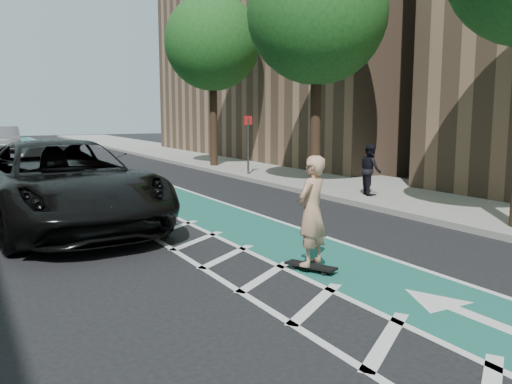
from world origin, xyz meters
TOP-DOWN VIEW (x-y plane):
  - ground at (0.00, 0.00)m, footprint 120.00×120.00m
  - bike_lane at (3.00, 10.00)m, footprint 2.00×90.00m
  - buffer_strip at (1.50, 10.00)m, footprint 1.40×90.00m
  - sidewalk_right at (9.50, 10.00)m, footprint 5.00×90.00m
  - curb_right at (7.05, 10.00)m, footprint 0.12×90.00m
  - tree_r_c at (7.90, 8.00)m, footprint 4.20×4.20m
  - tree_r_d at (7.90, 16.00)m, footprint 4.20×4.20m
  - sign_post at (7.60, 12.00)m, footprint 0.35×0.08m
  - skateboard at (2.30, -0.11)m, footprint 0.60×0.91m
  - skateboarder at (2.30, -0.11)m, footprint 0.78×0.67m
  - suv_near at (-0.65, 5.58)m, footprint 3.92×7.43m
  - suv_far at (-0.07, 11.06)m, footprint 2.92×5.75m
  - car_grey at (0.20, 33.13)m, footprint 1.98×5.17m
  - pedestrian at (8.14, 5.23)m, footprint 0.81×0.91m

SIDE VIEW (x-z plane):
  - ground at x=0.00m, z-range 0.00..0.00m
  - buffer_strip at x=1.50m, z-range 0.00..0.01m
  - bike_lane at x=3.00m, z-range 0.00..0.01m
  - sidewalk_right at x=9.50m, z-range 0.00..0.15m
  - curb_right at x=7.05m, z-range 0.00..0.16m
  - skateboard at x=2.30m, z-range 0.04..0.16m
  - suv_far at x=-0.07m, z-range 0.00..1.60m
  - car_grey at x=0.20m, z-range 0.00..1.68m
  - pedestrian at x=8.14m, z-range 0.15..1.69m
  - suv_near at x=-0.65m, z-range 0.00..1.99m
  - skateboarder at x=2.30m, z-range 0.12..1.93m
  - sign_post at x=7.60m, z-range 0.11..2.59m
  - tree_r_c at x=7.90m, z-range 1.82..9.72m
  - tree_r_d at x=7.90m, z-range 1.82..9.72m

